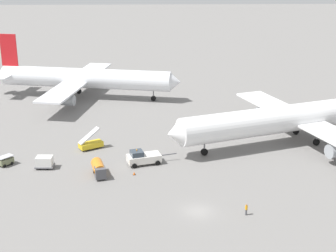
% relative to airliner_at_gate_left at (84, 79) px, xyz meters
% --- Properties ---
extents(ground_plane, '(600.00, 600.00, 0.00)m').
position_rel_airliner_at_gate_left_xyz_m(ground_plane, '(24.33, -61.60, -5.08)').
color(ground_plane, slate).
extents(airliner_at_gate_left, '(49.60, 41.83, 15.99)m').
position_rel_airliner_at_gate_left_xyz_m(airliner_at_gate_left, '(0.00, 0.00, 0.00)').
color(airliner_at_gate_left, white).
rests_on(airliner_at_gate_left, ground).
extents(airliner_being_pushed, '(52.00, 42.94, 16.30)m').
position_rel_airliner_at_gate_left_xyz_m(airliner_being_pushed, '(45.95, -33.36, -0.09)').
color(airliner_being_pushed, white).
rests_on(airliner_being_pushed, ground).
extents(pushback_tug, '(9.17, 4.42, 2.95)m').
position_rel_airliner_at_gate_left_xyz_m(pushback_tug, '(15.95, -43.87, -3.83)').
color(pushback_tug, white).
rests_on(pushback_tug, ground).
extents(gse_baggage_cart_near_cluster, '(2.98, 3.09, 1.71)m').
position_rel_airliner_at_gate_left_xyz_m(gse_baggage_cart_near_cluster, '(-8.52, -43.70, -4.22)').
color(gse_baggage_cart_near_cluster, '#666B4C').
rests_on(gse_baggage_cart_near_cluster, ground).
extents(gse_container_dolly_flat, '(3.28, 2.32, 2.15)m').
position_rel_airliner_at_gate_left_xyz_m(gse_container_dolly_flat, '(-1.31, -45.18, -3.91)').
color(gse_container_dolly_flat, slate).
rests_on(gse_container_dolly_flat, ground).
extents(gse_fuel_bowser_stubby, '(3.09, 5.22, 2.40)m').
position_rel_airliner_at_gate_left_xyz_m(gse_fuel_bowser_stubby, '(8.56, -48.68, -3.75)').
color(gse_fuel_bowser_stubby, orange).
rests_on(gse_fuel_bowser_stubby, ground).
extents(gse_stair_truck_yellow, '(4.88, 4.06, 4.06)m').
position_rel_airliner_at_gate_left_xyz_m(gse_stair_truck_yellow, '(5.73, -36.10, -4.06)').
color(gse_stair_truck_yellow, gold).
rests_on(gse_stair_truck_yellow, ground).
extents(ground_crew_wing_walker_right, '(0.36, 0.36, 1.76)m').
position_rel_airliner_at_gate_left_xyz_m(ground_crew_wing_walker_right, '(31.22, -62.90, -4.17)').
color(ground_crew_wing_walker_right, '#4C4C51').
rests_on(ground_crew_wing_walker_right, ground).
extents(traffic_cone_nose_left, '(0.44, 0.44, 0.60)m').
position_rel_airliner_at_gate_left_xyz_m(traffic_cone_nose_left, '(14.52, -48.49, -4.80)').
color(traffic_cone_nose_left, orange).
rests_on(traffic_cone_nose_left, ground).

